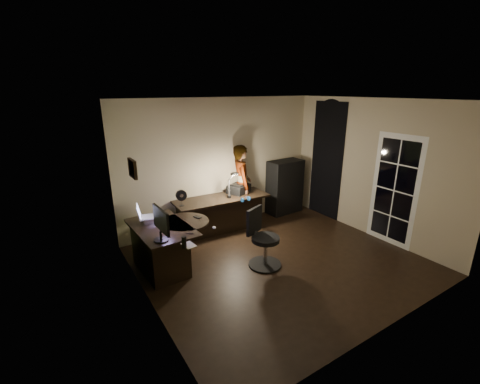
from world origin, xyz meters
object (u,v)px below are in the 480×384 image
office_chair (266,239)px  desk_right (222,214)px  monitor (160,229)px  person (242,185)px  cabinet (285,187)px  desk_left (163,248)px

office_chair → desk_right: bearing=64.3°
monitor → person: person is taller
desk_right → cabinet: size_ratio=1.55×
person → desk_left: bearing=132.3°
cabinet → desk_left: bearing=-167.5°
cabinet → office_chair: bearing=-139.9°
cabinet → monitor: size_ratio=2.35×
monitor → cabinet: bearing=20.2°
desk_left → office_chair: 1.69m
cabinet → office_chair: (-1.88, -1.76, -0.14)m
desk_left → cabinet: cabinet is taller
desk_left → desk_right: bearing=24.3°
person → office_chair: bearing=178.1°
desk_right → monitor: (-1.71, -1.26, 0.57)m
desk_left → cabinet: bearing=13.0°
desk_right → cabinet: cabinet is taller
monitor → office_chair: 1.73m
cabinet → office_chair: cabinet is taller
desk_left → office_chair: bearing=-31.8°
desk_right → cabinet: (1.80, 0.15, 0.27)m
desk_right → person: person is taller
desk_right → monitor: bearing=-140.7°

